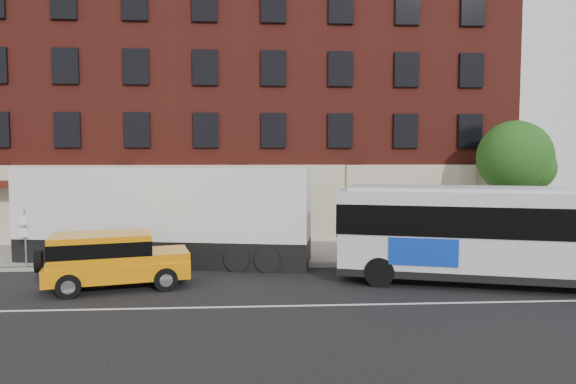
{
  "coord_description": "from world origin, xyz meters",
  "views": [
    {
      "loc": [
        0.82,
        -14.92,
        4.6
      ],
      "look_at": [
        2.1,
        5.5,
        3.17
      ],
      "focal_mm": 31.94,
      "sensor_mm": 36.0,
      "label": 1
    }
  ],
  "objects": [
    {
      "name": "ground",
      "position": [
        0.0,
        0.0,
        0.0
      ],
      "size": [
        120.0,
        120.0,
        0.0
      ],
      "primitive_type": "plane",
      "color": "black",
      "rests_on": "ground"
    },
    {
      "name": "sidewalk",
      "position": [
        0.0,
        9.0,
        0.07
      ],
      "size": [
        60.0,
        6.0,
        0.15
      ],
      "primitive_type": "cube",
      "color": "#9B978D",
      "rests_on": "ground"
    },
    {
      "name": "kerb",
      "position": [
        0.0,
        6.0,
        0.07
      ],
      "size": [
        60.0,
        0.25,
        0.15
      ],
      "primitive_type": "cube",
      "color": "#9B978D",
      "rests_on": "ground"
    },
    {
      "name": "lane_line",
      "position": [
        0.0,
        0.5,
        0.01
      ],
      "size": [
        60.0,
        0.12,
        0.01
      ],
      "primitive_type": "cube",
      "color": "silver",
      "rests_on": "ground"
    },
    {
      "name": "building",
      "position": [
        -0.01,
        16.92,
        7.58
      ],
      "size": [
        30.0,
        12.1,
        15.0
      ],
      "color": "maroon",
      "rests_on": "sidewalk"
    },
    {
      "name": "sign_pole",
      "position": [
        -8.5,
        6.15,
        1.45
      ],
      "size": [
        0.3,
        0.2,
        2.5
      ],
      "color": "gray",
      "rests_on": "ground"
    },
    {
      "name": "street_tree",
      "position": [
        13.54,
        9.48,
        4.41
      ],
      "size": [
        3.6,
        3.6,
        6.2
      ],
      "color": "#322319",
      "rests_on": "sidewalk"
    },
    {
      "name": "city_bus",
      "position": [
        10.17,
        2.44,
        1.93
      ],
      "size": [
        13.04,
        6.19,
        3.5
      ],
      "color": "silver",
      "rests_on": "ground"
    },
    {
      "name": "yellow_suv",
      "position": [
        -4.23,
        3.04,
        1.11
      ],
      "size": [
        5.2,
        3.1,
        1.93
      ],
      "color": "orange",
      "rests_on": "ground"
    },
    {
      "name": "shipping_container",
      "position": [
        -3.11,
        7.14,
        2.05
      ],
      "size": [
        12.67,
        4.64,
        4.14
      ],
      "color": "black",
      "rests_on": "ground"
    }
  ]
}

